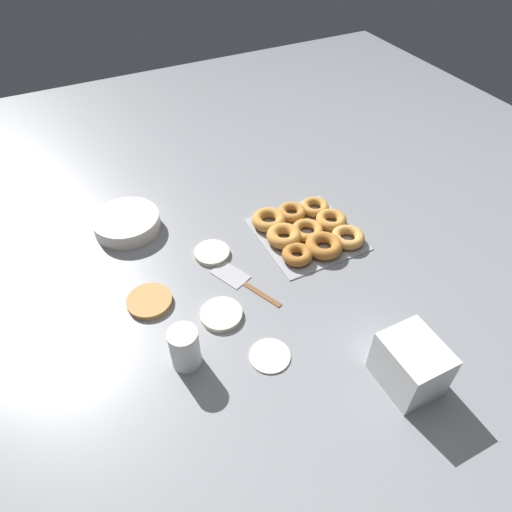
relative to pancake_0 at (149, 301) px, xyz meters
The scene contains 10 objects.
ground_plane 0.24m from the pancake_0, 103.55° to the right, with size 3.00×3.00×0.00m, color gray.
pancake_0 is the anchor object (origin of this frame).
pancake_1 0.35m from the pancake_0, 144.23° to the right, with size 0.10×0.10×0.01m, color beige.
pancake_2 0.23m from the pancake_0, 65.84° to the right, with size 0.10×0.10×0.01m, color beige.
pancake_3 0.19m from the pancake_0, 129.16° to the right, with size 0.11×0.11×0.01m, color beige.
donut_tray 0.50m from the pancake_0, 84.54° to the right, with size 0.29×0.28×0.04m.
batter_bowl 0.32m from the pancake_0, ahead, with size 0.20×0.20×0.05m.
container_stack 0.65m from the pancake_0, 136.61° to the right, with size 0.14×0.11×0.12m.
paper_cup 0.22m from the pancake_0, behind, with size 0.07×0.07×0.11m.
spatula 0.24m from the pancake_0, 95.85° to the right, with size 0.22×0.12×0.01m.
Camera 1 is at (-0.75, 0.33, 0.91)m, focal length 32.00 mm.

